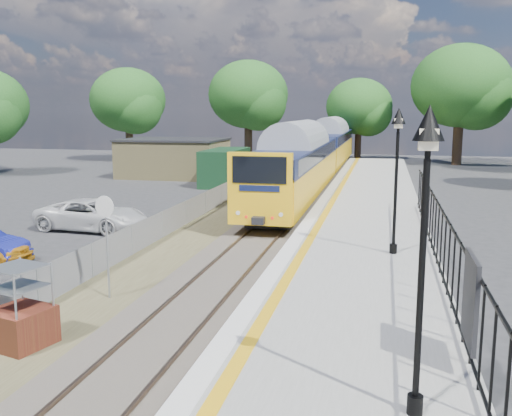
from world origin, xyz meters
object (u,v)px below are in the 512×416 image
(brick_plinth, at_px, (20,308))
(speed_sign, at_px, (106,229))
(victorian_lamp_south, at_px, (426,191))
(train, at_px, (318,152))
(car_white, at_px, (92,215))
(victorian_lamp_north, at_px, (397,147))

(brick_plinth, xyz_separation_m, speed_sign, (0.39, 3.52, 1.16))
(brick_plinth, bearing_deg, speed_sign, 83.70)
(victorian_lamp_south, bearing_deg, brick_plinth, 162.65)
(train, relative_size, car_white, 8.02)
(victorian_lamp_south, xyz_separation_m, train, (-5.50, 34.62, -1.96))
(brick_plinth, bearing_deg, victorian_lamp_south, -17.35)
(victorian_lamp_south, relative_size, train, 0.11)
(speed_sign, height_order, car_white, speed_sign)
(speed_sign, bearing_deg, victorian_lamp_south, -27.42)
(brick_plinth, height_order, car_white, brick_plinth)
(speed_sign, distance_m, car_white, 10.39)
(victorian_lamp_north, distance_m, train, 25.26)
(train, height_order, car_white, train)
(brick_plinth, height_order, speed_sign, speed_sign)
(victorian_lamp_south, bearing_deg, car_white, 131.99)
(victorian_lamp_south, height_order, train, victorian_lamp_south)
(victorian_lamp_north, xyz_separation_m, train, (-5.30, 24.62, -1.96))
(train, bearing_deg, victorian_lamp_north, -77.85)
(victorian_lamp_south, bearing_deg, victorian_lamp_north, 91.15)
(speed_sign, relative_size, car_white, 0.60)
(victorian_lamp_south, height_order, car_white, victorian_lamp_south)
(train, relative_size, speed_sign, 13.37)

